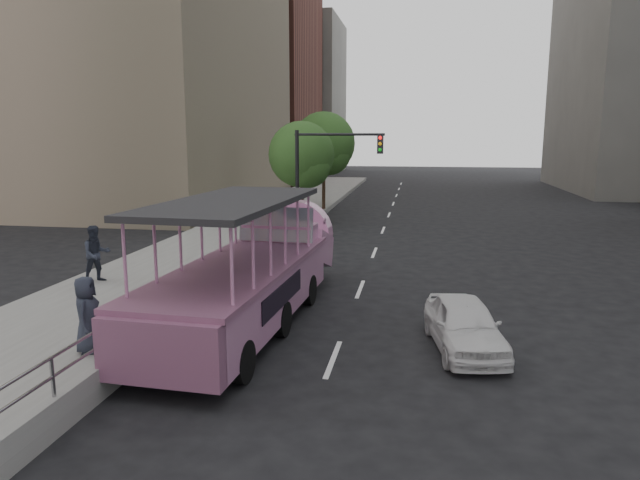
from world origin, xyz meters
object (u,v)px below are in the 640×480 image
traffic_signal (322,167)px  street_tree_near (303,157)px  car (464,324)px  street_tree_far (325,146)px  pedestrian_far (87,314)px  duck_boat (254,273)px  pedestrian_mid (96,254)px  parking_sign (269,223)px

traffic_signal → street_tree_near: size_ratio=0.91×
car → street_tree_far: bearing=97.7°
car → pedestrian_far: 8.48m
street_tree_near → traffic_signal: bearing=-65.0°
duck_boat → pedestrian_far: size_ratio=6.21×
traffic_signal → street_tree_near: bearing=115.0°
duck_boat → pedestrian_mid: bearing=161.8°
parking_sign → traffic_signal: size_ratio=0.57×
traffic_signal → street_tree_near: (-1.60, 3.43, 0.32)m
pedestrian_far → street_tree_far: street_tree_far is taller
car → duck_boat: bearing=156.3°
duck_boat → street_tree_far: 21.71m
traffic_signal → street_tree_far: bearing=98.4°
traffic_signal → street_tree_far: street_tree_far is taller
pedestrian_far → car: bearing=-89.2°
duck_boat → pedestrian_mid: 6.11m
pedestrian_mid → parking_sign: 5.91m
pedestrian_mid → traffic_signal: 11.79m
parking_sign → street_tree_near: size_ratio=0.52×
car → traffic_signal: 14.82m
parking_sign → duck_boat: bearing=-79.5°
parking_sign → street_tree_near: 10.40m
car → pedestrian_mid: size_ratio=1.97×
street_tree_far → traffic_signal: bearing=-81.6°
car → pedestrian_far: size_ratio=2.13×
car → traffic_signal: (-5.64, 13.40, 2.88)m
parking_sign → traffic_signal: 7.00m
car → street_tree_near: (-7.23, 16.83, 3.20)m
pedestrian_far → pedestrian_mid: bearing=14.2°
parking_sign → traffic_signal: (0.82, 6.75, 1.65)m
duck_boat → parking_sign: size_ratio=3.53×
duck_boat → street_tree_far: street_tree_far is taller
pedestrian_far → parking_sign: (1.69, 8.96, 0.70)m
duck_boat → street_tree_near: street_tree_near is taller
pedestrian_mid → pedestrian_far: 6.42m
car → street_tree_far: size_ratio=0.56×
duck_boat → parking_sign: 5.38m
parking_sign → traffic_signal: traffic_signal is taller
street_tree_far → pedestrian_mid: bearing=-102.3°
street_tree_far → street_tree_near: bearing=-91.9°
pedestrian_far → traffic_signal: size_ratio=0.33×
duck_boat → street_tree_far: bearing=94.1°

